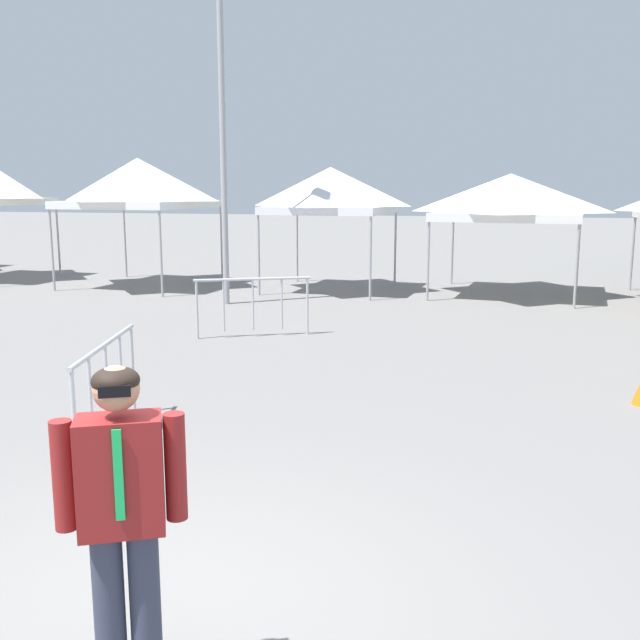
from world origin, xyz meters
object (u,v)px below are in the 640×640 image
object	(u,v)px
canopy_tent_far_left	(138,183)
canopy_tent_left_of_center	(510,197)
crowd_barrier_by_lift	(253,295)
light_pole_opposite_side	(222,103)
person_foreground	(122,510)
canopy_tent_behind_right	(330,191)
crowd_barrier_mid_lot	(106,373)

from	to	relation	value
canopy_tent_far_left	canopy_tent_left_of_center	distance (m)	9.81
crowd_barrier_by_lift	canopy_tent_far_left	bearing A→B (deg)	134.29
canopy_tent_left_of_center	light_pole_opposite_side	bearing A→B (deg)	-151.92
person_foreground	canopy_tent_left_of_center	bearing A→B (deg)	84.93
canopy_tent_behind_right	canopy_tent_left_of_center	xyz separation A→B (m)	(4.51, 0.40, -0.16)
canopy_tent_far_left	canopy_tent_left_of_center	xyz separation A→B (m)	(9.75, 1.01, -0.35)
light_pole_opposite_side	crowd_barrier_mid_lot	bearing A→B (deg)	-73.92
canopy_tent_left_of_center	light_pole_opposite_side	size ratio (longest dim) A/B	0.47
person_foreground	light_pole_opposite_side	world-z (taller)	light_pole_opposite_side
canopy_tent_left_of_center	light_pole_opposite_side	xyz separation A→B (m)	(-6.21, -3.31, 2.09)
person_foreground	light_pole_opposite_side	distance (m)	13.66
light_pole_opposite_side	person_foreground	bearing A→B (deg)	-68.55
person_foreground	light_pole_opposite_side	size ratio (longest dim) A/B	0.22
canopy_tent_left_of_center	person_foreground	bearing A→B (deg)	-95.07
light_pole_opposite_side	crowd_barrier_mid_lot	distance (m)	10.07
light_pole_opposite_side	canopy_tent_left_of_center	bearing A→B (deg)	28.08
crowd_barrier_mid_lot	canopy_tent_behind_right	bearing A→B (deg)	94.23
canopy_tent_far_left	light_pole_opposite_side	size ratio (longest dim) A/B	0.45
canopy_tent_behind_right	canopy_tent_left_of_center	bearing A→B (deg)	5.08
canopy_tent_far_left	canopy_tent_left_of_center	bearing A→B (deg)	5.94
canopy_tent_far_left	canopy_tent_behind_right	world-z (taller)	canopy_tent_far_left
canopy_tent_far_left	person_foreground	distance (m)	16.90
crowd_barrier_mid_lot	person_foreground	bearing A→B (deg)	-55.96
canopy_tent_left_of_center	crowd_barrier_mid_lot	size ratio (longest dim) A/B	1.83
canopy_tent_far_left	crowd_barrier_by_lift	size ratio (longest dim) A/B	1.92
canopy_tent_behind_right	crowd_barrier_by_lift	size ratio (longest dim) A/B	1.71
canopy_tent_left_of_center	light_pole_opposite_side	distance (m)	7.34
canopy_tent_behind_right	crowd_barrier_by_lift	bearing A→B (deg)	-87.30
light_pole_opposite_side	crowd_barrier_by_lift	bearing A→B (deg)	-59.34
person_foreground	light_pole_opposite_side	xyz separation A→B (m)	(-4.83, 12.29, 3.50)
person_foreground	crowd_barrier_mid_lot	bearing A→B (deg)	124.04
light_pole_opposite_side	crowd_barrier_mid_lot	world-z (taller)	light_pole_opposite_side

